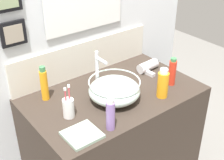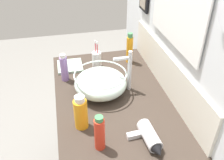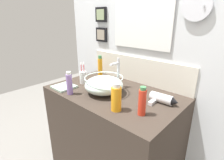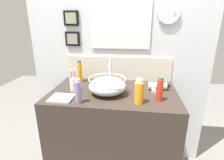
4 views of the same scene
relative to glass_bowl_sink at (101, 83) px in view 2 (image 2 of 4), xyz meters
name	(u,v)px [view 2 (image 2 of 4)]	position (x,y,z in m)	size (l,w,h in m)	color
vanity_counter	(112,147)	(0.04, 0.06, -0.52)	(1.07, 0.66, 0.91)	#382D26
back_panel	(176,47)	(0.04, 0.42, 0.20)	(1.79, 0.09, 2.35)	silver
glass_bowl_sink	(101,83)	(0.00, 0.00, 0.00)	(0.30, 0.30, 0.13)	silver
faucet	(128,69)	(0.00, 0.16, 0.08)	(0.02, 0.11, 0.26)	silver
hair_drier	(150,138)	(0.43, 0.15, -0.04)	(0.20, 0.14, 0.07)	silver
toothbrush_cup	(97,59)	(-0.30, 0.03, -0.01)	(0.06, 0.06, 0.20)	white
lotion_bottle	(64,68)	(-0.18, -0.20, 0.02)	(0.05, 0.05, 0.18)	#8C6BB2
soap_dispenser	(130,49)	(-0.32, 0.26, 0.03)	(0.04, 0.04, 0.22)	orange
spray_bottle	(81,113)	(0.25, -0.14, 0.02)	(0.07, 0.07, 0.19)	orange
shampoo_bottle	(100,133)	(0.41, -0.08, 0.02)	(0.05, 0.05, 0.19)	red
hand_towel	(70,66)	(-0.33, -0.16, -0.06)	(0.17, 0.17, 0.02)	#99B29E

